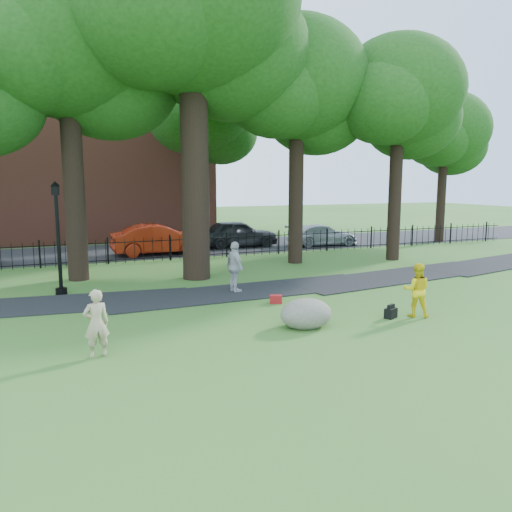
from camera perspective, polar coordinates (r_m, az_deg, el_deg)
name	(u,v)px	position (r m, az deg, el deg)	size (l,w,h in m)	color
ground	(263,323)	(14.18, 0.81, -7.65)	(120.00, 120.00, 0.00)	#346423
footpath	(247,292)	(18.05, -1.09, -4.09)	(36.00, 2.60, 0.03)	black
street	(155,250)	(29.30, -11.45, 0.67)	(80.00, 7.00, 0.02)	black
iron_fence	(170,248)	(25.33, -9.80, 0.85)	(44.00, 0.04, 1.20)	black
brick_building	(71,150)	(36.62, -20.42, 11.28)	(18.00, 8.00, 12.00)	brown
big_tree	(195,18)	(21.28, -7.01, 25.42)	(10.08, 8.61, 14.37)	black
tree_row	(196,79)	(22.13, -6.83, 19.46)	(26.82, 7.96, 12.42)	black
woman	(96,323)	(11.91, -17.78, -7.34)	(0.57, 0.38, 1.57)	tan
man	(417,290)	(15.40, 17.89, -3.72)	(0.77, 0.60, 1.59)	yellow
pedestrian	(235,267)	(17.80, -2.43, -1.27)	(1.07, 0.45, 1.83)	#B4B4B9
boulder	(306,312)	(13.75, 5.74, -6.37)	(1.46, 1.10, 0.86)	#636052
lamppost	(58,240)	(18.65, -21.66, 1.74)	(0.39, 0.39, 3.95)	black
backpack	(391,313)	(15.15, 15.15, -6.33)	(0.39, 0.24, 0.29)	black
red_bag	(276,299)	(16.35, 2.29, -4.96)	(0.39, 0.25, 0.27)	maroon
red_sedan	(159,239)	(27.41, -11.04, 1.88)	(1.74, 5.00, 1.65)	maroon
grey_car	(238,234)	(29.95, -2.12, 2.58)	(1.93, 4.80, 1.64)	black
silver_car	(322,235)	(30.96, 7.61, 2.38)	(1.80, 4.42, 1.28)	#9A9DA2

